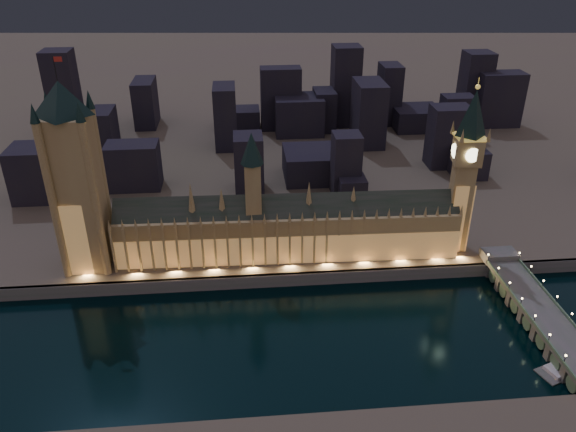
{
  "coord_description": "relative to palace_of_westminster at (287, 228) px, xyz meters",
  "views": [
    {
      "loc": [
        -20.4,
        -225.83,
        187.51
      ],
      "look_at": [
        5.0,
        55.0,
        38.0
      ],
      "focal_mm": 35.0,
      "sensor_mm": 36.0,
      "label": 1
    }
  ],
  "objects": [
    {
      "name": "embankment_wall",
      "position": [
        -4.81,
        -20.74,
        -22.37
      ],
      "size": [
        2000.0,
        2.5,
        8.0
      ],
      "primitive_type": "cube",
      "color": "#445648",
      "rests_on": "ground"
    },
    {
      "name": "palace_of_westminster",
      "position": [
        0.0,
        0.0,
        0.0
      ],
      "size": [
        202.0,
        25.22,
        78.0
      ],
      "color": "olive",
      "rests_on": "north_bank"
    },
    {
      "name": "westminster_bridge",
      "position": [
        125.41,
        -65.18,
        -20.39
      ],
      "size": [
        19.93,
        113.0,
        15.9
      ],
      "color": "#445648",
      "rests_on": "ground"
    },
    {
      "name": "ground_plane",
      "position": [
        -4.81,
        -61.74,
        -26.37
      ],
      "size": [
        2000.0,
        2000.0,
        0.0
      ],
      "primitive_type": "plane",
      "color": "black",
      "rests_on": "ground"
    },
    {
      "name": "city_backdrop",
      "position": [
        34.73,
        187.21,
        5.03
      ],
      "size": [
        473.3,
        215.63,
        76.55
      ],
      "color": "black",
      "rests_on": "north_bank"
    },
    {
      "name": "victoria_tower",
      "position": [
        -114.81,
        0.19,
        41.29
      ],
      "size": [
        31.68,
        31.68,
        120.28
      ],
      "color": "olive",
      "rests_on": "north_bank"
    },
    {
      "name": "elizabeth_tower",
      "position": [
        103.19,
        0.19,
        40.03
      ],
      "size": [
        18.0,
        18.0,
        104.91
      ],
      "color": "olive",
      "rests_on": "north_bank"
    },
    {
      "name": "north_bank",
      "position": [
        -4.81,
        458.26,
        -22.37
      ],
      "size": [
        2000.0,
        960.0,
        8.0
      ],
      "primitive_type": "cube",
      "color": "#52463E",
      "rests_on": "ground"
    }
  ]
}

